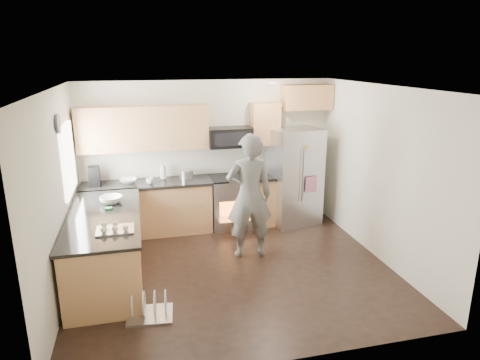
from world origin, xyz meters
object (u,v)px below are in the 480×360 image
object	(u,v)px
refrigerator	(294,177)
person	(249,196)
stove_range	(231,190)
dish_rack	(150,310)

from	to	relation	value
refrigerator	person	bearing A→B (deg)	-145.17
stove_range	refrigerator	xyz separation A→B (m)	(1.15, -0.10, 0.21)
stove_range	person	xyz separation A→B (m)	(-0.00, -1.25, 0.28)
stove_range	refrigerator	world-z (taller)	stove_range
dish_rack	refrigerator	bearing A→B (deg)	42.10
stove_range	person	bearing A→B (deg)	-90.19
stove_range	refrigerator	bearing A→B (deg)	-5.21
refrigerator	dish_rack	world-z (taller)	refrigerator
stove_range	dish_rack	distance (m)	3.07
stove_range	refrigerator	distance (m)	1.17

